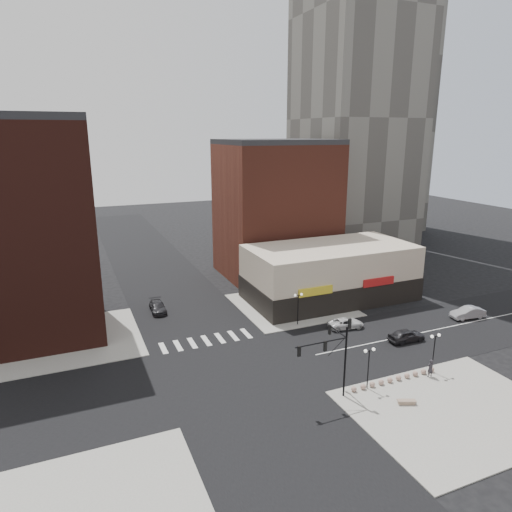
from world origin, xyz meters
TOP-DOWN VIEW (x-y plane):
  - ground at (0.00, 0.00)m, footprint 240.00×240.00m
  - road_ew at (0.00, 0.00)m, footprint 200.00×14.00m
  - road_ns at (0.00, 0.00)m, footprint 14.00×200.00m
  - sidewalk_nw at (-14.50, 14.50)m, footprint 15.00×15.00m
  - sidewalk_ne at (14.50, 14.50)m, footprint 15.00×15.00m
  - sidewalk_se at (16.00, -14.00)m, footprint 18.00×14.00m
  - building_nw at (-19.00, 18.50)m, footprint 16.00×15.00m
  - building_ne_midrise at (19.00, 29.50)m, footprint 18.00×15.00m
  - tower_near at (40.00, 38.00)m, footprint 20.00×20.00m
  - tower_far at (60.00, 56.00)m, footprint 18.00×18.00m
  - building_ne_row at (21.00, 15.00)m, footprint 24.20×12.20m
  - traffic_signal at (7.24, -7.83)m, footprint 5.59×3.09m
  - street_lamp_se_a at (11.00, -8.00)m, footprint 1.22×0.32m
  - street_lamp_se_b at (19.00, -8.00)m, footprint 1.22×0.32m
  - street_lamp_ne at (12.00, 8.00)m, footprint 1.22×0.32m
  - bollard_row at (14.22, -8.00)m, footprint 9.98×0.53m
  - white_suv at (17.19, 4.89)m, footprint 4.75×2.65m
  - dark_sedan_east at (21.57, -1.15)m, footprint 4.51×1.93m
  - silver_sedan at (33.83, 1.25)m, footprint 4.78×2.21m
  - dark_sedan_north at (-3.56, 19.51)m, footprint 2.12×4.85m
  - pedestrian at (18.08, -8.67)m, footprint 0.69×0.46m
  - stone_bench at (12.69, -11.58)m, footprint 1.73×1.11m

SIDE VIEW (x-z plane):
  - ground at x=0.00m, z-range 0.00..0.00m
  - road_ew at x=0.00m, z-range 0.00..0.02m
  - road_ns at x=0.00m, z-range 0.00..0.02m
  - sidewalk_nw at x=-14.50m, z-range 0.00..0.12m
  - sidewalk_ne at x=14.50m, z-range 0.00..0.12m
  - sidewalk_se at x=16.00m, z-range 0.00..0.12m
  - stone_bench at x=12.69m, z-range 0.13..0.52m
  - bollard_row at x=14.22m, z-range 0.12..0.65m
  - white_suv at x=17.19m, z-range 0.00..1.26m
  - dark_sedan_north at x=-3.56m, z-range 0.00..1.39m
  - silver_sedan at x=33.83m, z-range 0.00..1.52m
  - dark_sedan_east at x=21.57m, z-range 0.00..1.52m
  - pedestrian at x=18.08m, z-range 0.12..2.01m
  - street_lamp_se_a at x=11.00m, z-range 1.21..5.37m
  - street_lamp_se_b at x=19.00m, z-range 1.21..5.37m
  - street_lamp_ne at x=12.00m, z-range 1.21..5.37m
  - building_ne_row at x=21.00m, z-range -0.70..7.30m
  - traffic_signal at x=7.24m, z-range 1.07..8.85m
  - building_ne_midrise at x=19.00m, z-range 0.00..22.00m
  - building_nw at x=-19.00m, z-range 0.00..25.00m
  - tower_far at x=60.00m, z-range 0.00..82.00m
  - tower_near at x=40.00m, z-range 0.00..90.00m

